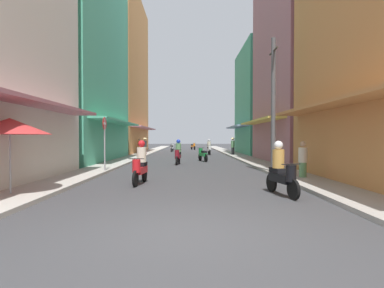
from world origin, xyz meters
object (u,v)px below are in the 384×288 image
(pedestrian_far, at_px, (233,145))
(utility_pole, at_px, (273,105))
(motorbike_silver, at_px, (172,148))
(vendor_umbrella, at_px, (10,126))
(motorbike_green, at_px, (203,154))
(pedestrian_midway, at_px, (145,145))
(pedestrian_foreground, at_px, (303,161))
(pedestrian_crossing, at_px, (139,146))
(motorbike_red, at_px, (140,164))
(motorbike_white, at_px, (209,148))
(motorbike_orange, at_px, (193,146))
(motorbike_maroon, at_px, (178,153))
(street_sign_no_entry, at_px, (105,137))
(motorbike_black, at_px, (281,171))

(pedestrian_far, bearing_deg, utility_pole, -90.93)
(motorbike_silver, height_order, vendor_umbrella, vendor_umbrella)
(motorbike_green, distance_m, pedestrian_midway, 9.17)
(motorbike_silver, bearing_deg, pedestrian_midway, -106.51)
(pedestrian_foreground, height_order, pedestrian_crossing, pedestrian_crossing)
(motorbike_green, bearing_deg, vendor_umbrella, -115.02)
(motorbike_red, distance_m, utility_pole, 6.81)
(motorbike_red, bearing_deg, pedestrian_midway, 98.05)
(pedestrian_crossing, bearing_deg, motorbike_red, -80.18)
(utility_pole, bearing_deg, motorbike_silver, 104.91)
(motorbike_white, height_order, pedestrian_far, pedestrian_far)
(pedestrian_crossing, bearing_deg, motorbike_white, -9.77)
(motorbike_orange, xyz_separation_m, pedestrian_crossing, (-5.78, -11.25, 0.32))
(motorbike_green, height_order, pedestrian_midway, pedestrian_midway)
(motorbike_maroon, distance_m, motorbike_green, 2.89)
(motorbike_red, relative_size, pedestrian_foreground, 1.18)
(pedestrian_foreground, bearing_deg, pedestrian_midway, 117.43)
(motorbike_red, relative_size, motorbike_green, 1.03)
(motorbike_orange, distance_m, utility_pole, 28.51)
(vendor_umbrella, height_order, utility_pole, utility_pole)
(motorbike_orange, xyz_separation_m, vendor_umbrella, (-5.55, -33.51, 1.48))
(pedestrian_far, relative_size, pedestrian_crossing, 1.07)
(motorbike_white, relative_size, motorbike_orange, 1.04)
(motorbike_white, relative_size, pedestrian_foreground, 1.18)
(motorbike_red, bearing_deg, street_sign_no_entry, 123.98)
(motorbike_red, bearing_deg, pedestrian_crossing, 99.82)
(motorbike_red, relative_size, street_sign_no_entry, 0.68)
(motorbike_white, xyz_separation_m, utility_pole, (1.87, -15.70, 2.50))
(motorbike_silver, xyz_separation_m, vendor_umbrella, (-2.89, -27.66, 1.48))
(motorbike_green, height_order, street_sign_no_entry, street_sign_no_entry)
(motorbike_white, bearing_deg, pedestrian_foreground, -82.03)
(motorbike_orange, distance_m, pedestrian_midway, 14.16)
(pedestrian_crossing, relative_size, vendor_umbrella, 0.74)
(pedestrian_midway, bearing_deg, motorbike_silver, 73.49)
(motorbike_red, distance_m, pedestrian_midway, 17.97)
(pedestrian_midway, bearing_deg, pedestrian_foreground, -62.57)
(pedestrian_midway, bearing_deg, motorbike_green, -55.07)
(pedestrian_foreground, bearing_deg, utility_pole, 106.99)
(motorbike_silver, xyz_separation_m, pedestrian_foreground, (6.56, -24.34, 0.26))
(motorbike_red, xyz_separation_m, motorbike_green, (2.73, 10.28, -0.20))
(pedestrian_foreground, bearing_deg, street_sign_no_entry, 164.09)
(motorbike_black, height_order, utility_pole, utility_pole)
(pedestrian_crossing, bearing_deg, street_sign_no_entry, -85.87)
(utility_pole, bearing_deg, motorbike_black, -103.54)
(motorbike_silver, height_order, motorbike_red, motorbike_red)
(motorbike_white, relative_size, street_sign_no_entry, 0.68)
(motorbike_maroon, relative_size, motorbike_orange, 1.04)
(motorbike_orange, distance_m, pedestrian_far, 14.73)
(motorbike_green, distance_m, pedestrian_crossing, 11.37)
(pedestrian_midway, height_order, vendor_umbrella, vendor_umbrella)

